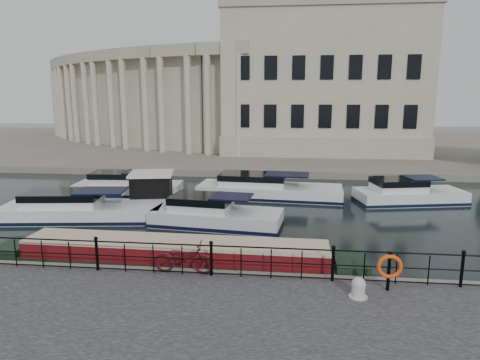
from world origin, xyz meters
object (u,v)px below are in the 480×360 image
life_ring_post (390,267)px  harbour_hut (152,192)px  narrowboat (175,261)px  mooring_bollard (358,288)px  bicycle (184,258)px

life_ring_post → harbour_hut: (-10.99, 10.89, -0.39)m
narrowboat → harbour_hut: (-3.68, 8.82, 0.59)m
harbour_hut → mooring_bollard: bearing=-59.9°
harbour_hut → narrowboat: bearing=-78.5°
mooring_bollard → harbour_hut: (-10.00, 11.40, 0.11)m
mooring_bollard → harbour_hut: 15.17m
life_ring_post → harbour_hut: harbour_hut is taller
narrowboat → harbour_hut: 9.57m
life_ring_post → narrowboat: bearing=164.1°
life_ring_post → harbour_hut: bearing=135.2°
narrowboat → life_ring_post: bearing=-14.8°
bicycle → narrowboat: bearing=27.4°
bicycle → mooring_bollard: size_ratio=3.29×
bicycle → narrowboat: bicycle is taller
bicycle → harbour_hut: bearing=23.9°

